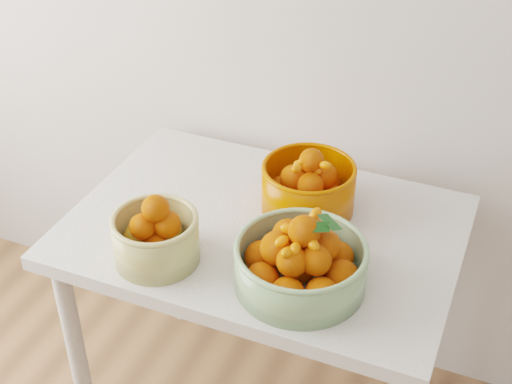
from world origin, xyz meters
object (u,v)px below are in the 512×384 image
at_px(bowl_cream, 156,236).
at_px(bowl_orange, 309,186).
at_px(table, 263,254).
at_px(bowl_green, 301,262).

bearing_deg(bowl_cream, bowl_orange, 51.49).
distance_m(table, bowl_orange, 0.22).
xyz_separation_m(bowl_cream, bowl_orange, (0.27, 0.34, 0.00)).
height_order(bowl_cream, bowl_green, bowl_green).
bearing_deg(bowl_orange, table, -125.19).
xyz_separation_m(bowl_cream, bowl_green, (0.35, 0.04, 0.00)).
bearing_deg(bowl_cream, table, 49.89).
height_order(table, bowl_green, bowl_green).
bearing_deg(table, bowl_orange, 54.81).
height_order(table, bowl_orange, bowl_orange).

